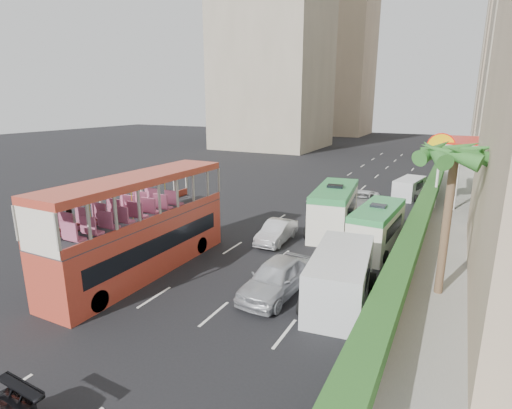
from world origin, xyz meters
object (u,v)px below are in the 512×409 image
Objects in this scene: car_silver_lane_b at (276,294)px; palm_tree at (446,225)px; car_silver_lane_a at (277,242)px; shell_station at (485,174)px; panel_van_near at (340,277)px; minibus_far at (377,228)px; panel_van_far at (409,188)px; van_asset at (361,208)px; minibus_near at (334,210)px; double_decker_bus at (141,225)px.

car_silver_lane_b is 8.09m from palm_tree.
car_silver_lane_a is 7.01m from car_silver_lane_b.
panel_van_near is at bearing -105.69° from shell_station.
minibus_far is 14.81m from panel_van_far.
panel_van_far is at bearing 61.48° from van_asset.
car_silver_lane_b is 24.04m from shell_station.
minibus_near is at bearing 135.02° from palm_tree.
double_decker_bus is 2.72× the size of car_silver_lane_a.
palm_tree is (3.69, -4.70, 2.07)m from minibus_far.
panel_van_near is 0.72× the size of shell_station.
panel_van_far is (5.91, 16.30, 0.88)m from car_silver_lane_a.
car_silver_lane_a is at bearing -126.48° from shell_station.
car_silver_lane_a is at bearing 117.90° from car_silver_lane_b.
minibus_near is (-0.31, 10.12, 1.52)m from car_silver_lane_b.
car_silver_lane_b is 0.76× the size of palm_tree.
shell_station is at bearing 71.14° from minibus_far.
palm_tree is (6.62, 3.20, 3.38)m from car_silver_lane_b.
double_decker_bus is at bearing -169.78° from car_silver_lane_b.
minibus_far is at bearing 81.53° from panel_van_near.
minibus_near is at bearing 95.58° from car_silver_lane_b.
panel_van_near is at bearing -146.47° from palm_tree.
shell_station is at bearing 55.18° from double_decker_bus.
van_asset is 0.85× the size of panel_van_near.
panel_van_far is at bearing 82.10° from panel_van_near.
panel_van_far reaches higher than car_silver_lane_b.
van_asset is 0.61× the size of shell_station.
car_silver_lane_b is at bearing -174.10° from panel_van_near.
car_silver_lane_b is (7.18, 0.80, -2.53)m from double_decker_bus.
car_silver_lane_b is 8.53m from minibus_far.
minibus_near is at bearing -95.37° from panel_van_far.
panel_van_far is at bearing 66.48° from double_decker_bus.
minibus_far is at bearing -41.52° from minibus_near.
double_decker_bus is at bearing -135.75° from minibus_far.
minibus_far is 0.74× the size of shell_station.
shell_station reaches higher than minibus_near.
double_decker_bus is 1.86× the size of minibus_far.
minibus_near reaches higher than van_asset.
minibus_near is 13.04m from panel_van_far.
car_silver_lane_b is 0.82× the size of minibus_far.
palm_tree is at bearing 29.60° from car_silver_lane_b.
shell_station is at bearing 29.94° from van_asset.
panel_van_far is (3.02, 5.64, 0.88)m from van_asset.
car_silver_lane_b is 0.71× the size of minibus_near.
double_decker_bus is at bearing -112.31° from van_asset.
double_decker_bus reaches higher than panel_van_far.
minibus_near is (6.87, 10.93, -1.01)m from double_decker_bus.
van_asset is 7.11m from minibus_near.
palm_tree is (9.48, -3.21, 3.38)m from car_silver_lane_a.
van_asset is 0.76× the size of palm_tree.
car_silver_lane_a is 17.36m from panel_van_far.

